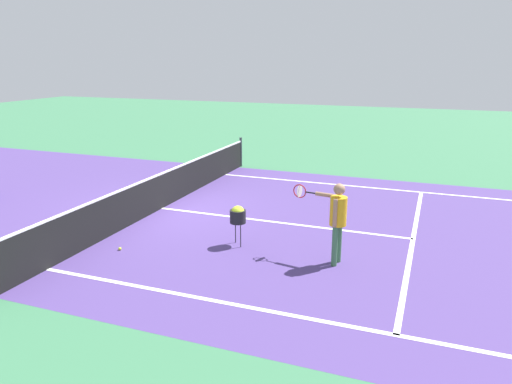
% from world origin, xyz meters
% --- Properties ---
extents(ground_plane, '(60.00, 60.00, 0.00)m').
position_xyz_m(ground_plane, '(0.00, 0.00, 0.00)').
color(ground_plane, '#38724C').
extents(court_surface_inbounds, '(10.62, 24.40, 0.00)m').
position_xyz_m(court_surface_inbounds, '(0.00, 0.00, 0.00)').
color(court_surface_inbounds, '#4C387A').
rests_on(court_surface_inbounds, ground_plane).
extents(line_sideline_left, '(0.10, 11.89, 0.01)m').
position_xyz_m(line_sideline_left, '(-4.11, -5.95, 0.00)').
color(line_sideline_left, white).
rests_on(line_sideline_left, ground_plane).
extents(line_sideline_right, '(0.10, 11.89, 0.01)m').
position_xyz_m(line_sideline_right, '(4.11, -5.95, 0.00)').
color(line_sideline_right, white).
rests_on(line_sideline_right, ground_plane).
extents(line_service_near, '(8.22, 0.10, 0.01)m').
position_xyz_m(line_service_near, '(0.00, -6.40, 0.00)').
color(line_service_near, white).
rests_on(line_service_near, ground_plane).
extents(line_center_service, '(0.10, 6.40, 0.01)m').
position_xyz_m(line_center_service, '(0.00, -3.20, 0.00)').
color(line_center_service, white).
rests_on(line_center_service, ground_plane).
extents(net, '(11.13, 0.09, 1.07)m').
position_xyz_m(net, '(0.00, 0.00, 0.49)').
color(net, '#33383D').
rests_on(net, ground_plane).
extents(player_near, '(0.64, 1.15, 1.61)m').
position_xyz_m(player_near, '(-1.90, -5.04, 1.00)').
color(player_near, '#3F7247').
rests_on(player_near, ground_plane).
extents(ball_hopper, '(0.34, 0.34, 0.87)m').
position_xyz_m(ball_hopper, '(-1.68, -2.91, 0.68)').
color(ball_hopper, black).
rests_on(ball_hopper, ground_plane).
extents(tennis_ball_near_net, '(0.07, 0.07, 0.07)m').
position_xyz_m(tennis_ball_near_net, '(-2.83, -0.71, 0.03)').
color(tennis_ball_near_net, '#CCE033').
rests_on(tennis_ball_near_net, ground_plane).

